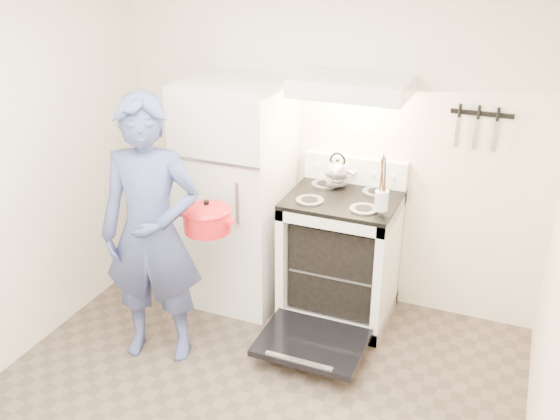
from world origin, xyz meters
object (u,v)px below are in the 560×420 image
at_px(dutch_oven, 207,220).
at_px(tea_kettle, 337,170).
at_px(person, 152,233).
at_px(stove_body, 340,259).
at_px(refrigerator, 237,194).

bearing_deg(dutch_oven, tea_kettle, 53.28).
height_order(tea_kettle, dutch_oven, tea_kettle).
distance_m(tea_kettle, person, 1.38).
height_order(stove_body, tea_kettle, tea_kettle).
bearing_deg(tea_kettle, stove_body, -57.20).
bearing_deg(tea_kettle, person, -130.24).
bearing_deg(stove_body, refrigerator, -178.23).
distance_m(refrigerator, person, 0.89).
bearing_deg(dutch_oven, refrigerator, 98.97).
bearing_deg(refrigerator, person, -101.35).
relative_size(stove_body, dutch_oven, 2.44).
bearing_deg(tea_kettle, refrigerator, -166.00).
bearing_deg(tea_kettle, dutch_oven, -126.72).
height_order(refrigerator, person, person).
distance_m(refrigerator, dutch_oven, 0.65).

